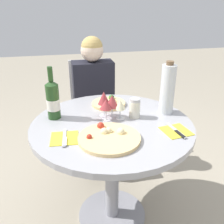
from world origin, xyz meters
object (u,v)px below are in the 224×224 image
object	(u,v)px
dining_table	(112,144)
tall_carafe	(168,89)
pizza_large	(109,137)
chair_behind_diner	(93,113)
wine_bottle	(53,100)
seated_diner	(95,111)

from	to	relation	value
dining_table	tall_carafe	size ratio (longest dim) A/B	2.87
pizza_large	tall_carafe	distance (m)	0.54
chair_behind_diner	dining_table	bearing A→B (deg)	89.88
chair_behind_diner	pizza_large	size ratio (longest dim) A/B	2.81
wine_bottle	pizza_large	bearing A→B (deg)	-50.12
dining_table	pizza_large	bearing A→B (deg)	-107.37
pizza_large	wine_bottle	size ratio (longest dim) A/B	1.02
dining_table	pizza_large	distance (m)	0.26
tall_carafe	pizza_large	bearing A→B (deg)	-149.60
chair_behind_diner	tall_carafe	size ratio (longest dim) A/B	2.75
seated_diner	pizza_large	distance (m)	0.91
dining_table	wine_bottle	distance (m)	0.47
chair_behind_diner	wine_bottle	bearing A→B (deg)	63.19
dining_table	wine_bottle	xyz separation A→B (m)	(-0.34, 0.15, 0.28)
pizza_large	wine_bottle	distance (m)	0.46
pizza_large	tall_carafe	bearing A→B (deg)	30.40
chair_behind_diner	wine_bottle	world-z (taller)	wine_bottle
wine_bottle	seated_diner	bearing A→B (deg)	57.45
chair_behind_diner	pizza_large	world-z (taller)	chair_behind_diner
dining_table	wine_bottle	size ratio (longest dim) A/B	2.99
chair_behind_diner	pizza_large	xyz separation A→B (m)	(-0.06, -1.02, 0.32)
wine_bottle	tall_carafe	xyz separation A→B (m)	(0.73, -0.08, 0.04)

